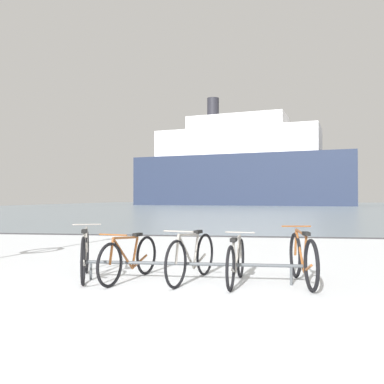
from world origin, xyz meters
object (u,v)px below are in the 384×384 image
Objects in this scene: bicycle_0 at (85,255)px; bicycle_3 at (236,261)px; bicycle_4 at (303,259)px; bicycle_1 at (129,258)px; ferry_ship at (242,168)px; bicycle_2 at (192,257)px.

bicycle_0 reaches higher than bicycle_3.
bicycle_3 is at bearing -173.17° from bicycle_4.
bicycle_1 is 1.04× the size of bicycle_3.
ferry_ship is at bearing 91.08° from bicycle_3.
bicycle_3 is at bearing -0.64° from bicycle_1.
bicycle_2 reaches higher than bicycle_1.
bicycle_3 is (2.36, -0.06, -0.04)m from bicycle_0.
bicycle_3 is at bearing -7.72° from bicycle_2.
bicycle_1 reaches higher than bicycle_3.
bicycle_0 is 1.01× the size of bicycle_3.
bicycle_0 reaches higher than bicycle_4.
bicycle_0 is at bearing -90.85° from ferry_ship.
bicycle_4 is at bearing 2.16° from bicycle_1.
bicycle_0 is 1.68m from bicycle_2.
bicycle_1 is 0.97× the size of bicycle_2.
bicycle_4 reaches higher than bicycle_3.
bicycle_1 is 1.63m from bicycle_3.
bicycle_3 is (1.63, -0.02, -0.01)m from bicycle_1.
ferry_ship is (-1.33, 70.14, 6.44)m from bicycle_3.
bicycle_0 is at bearing 177.08° from bicycle_1.
bicycle_4 is (1.65, 0.02, 0.01)m from bicycle_2.
bicycle_1 is at bearing -2.92° from bicycle_0.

